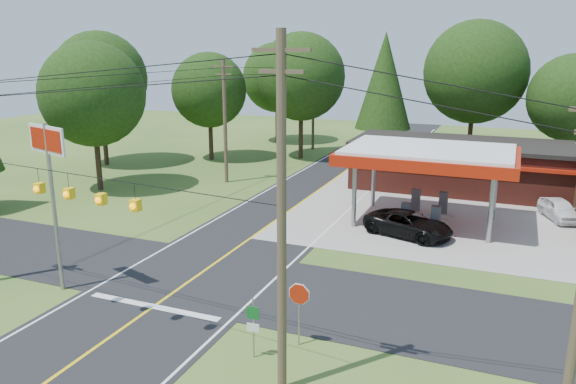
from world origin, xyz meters
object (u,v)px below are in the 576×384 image
at_px(gas_canopy, 428,157).
at_px(octagonal_stop_sign, 299,299).
at_px(suv_car, 408,224).
at_px(big_stop_sign, 49,166).
at_px(sedan_car, 559,210).

bearing_deg(gas_canopy, octagonal_stop_sign, -96.64).
bearing_deg(suv_car, big_stop_sign, 153.01).
relative_size(gas_canopy, octagonal_stop_sign, 4.19).
bearing_deg(gas_canopy, sedan_car, 26.57).
height_order(suv_car, octagonal_stop_sign, octagonal_stop_sign).
height_order(gas_canopy, big_stop_sign, big_stop_sign).
xyz_separation_m(gas_canopy, suv_car, (-0.50, -3.00, -3.54)).
distance_m(gas_canopy, octagonal_stop_sign, 17.45).
distance_m(sedan_car, octagonal_stop_sign, 23.45).
relative_size(suv_car, octagonal_stop_sign, 2.07).
relative_size(gas_canopy, suv_car, 2.02).
relative_size(suv_car, big_stop_sign, 0.68).
relative_size(sedan_car, octagonal_stop_sign, 1.57).
bearing_deg(suv_car, sedan_car, -32.87).
distance_m(big_stop_sign, octagonal_stop_sign, 12.65).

